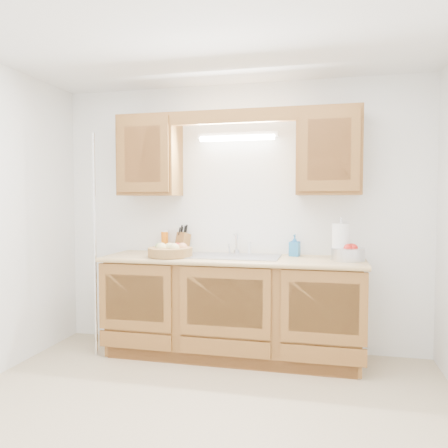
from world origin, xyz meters
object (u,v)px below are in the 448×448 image
(knife_block, at_px, (183,242))
(paper_towel, at_px, (341,242))
(fruit_basket, at_px, (170,251))
(apple_bowl, at_px, (348,253))

(knife_block, bearing_deg, paper_towel, 11.73)
(fruit_basket, relative_size, knife_block, 1.83)
(fruit_basket, height_order, apple_bowl, apple_bowl)
(paper_towel, distance_m, apple_bowl, 0.11)
(paper_towel, height_order, apple_bowl, paper_towel)
(fruit_basket, xyz_separation_m, knife_block, (0.00, 0.35, 0.05))
(fruit_basket, xyz_separation_m, paper_towel, (1.48, 0.13, 0.10))
(fruit_basket, height_order, knife_block, knife_block)
(fruit_basket, relative_size, paper_towel, 1.41)
(paper_towel, bearing_deg, fruit_basket, -174.99)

